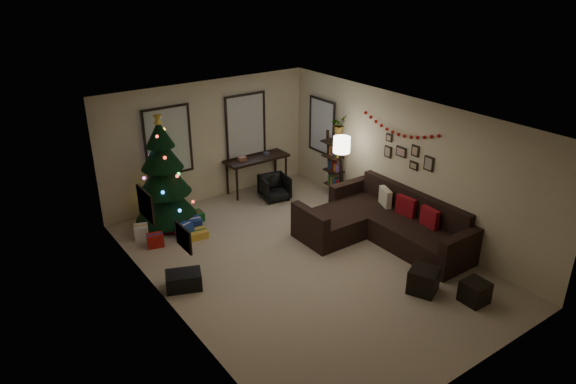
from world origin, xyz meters
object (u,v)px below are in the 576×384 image
object	(u,v)px
sofa	(383,224)
desk_chair	(275,187)
desk	(257,161)
christmas_tree	(164,179)
bookshelf	(334,166)

from	to	relation	value
sofa	desk_chair	bearing A→B (deg)	103.64
desk	desk_chair	distance (m)	0.79
christmas_tree	desk_chair	world-z (taller)	christmas_tree
bookshelf	desk_chair	bearing A→B (deg)	149.37
christmas_tree	bookshelf	world-z (taller)	christmas_tree
desk	bookshelf	bearing A→B (deg)	-47.66
christmas_tree	desk	distance (m)	2.48
christmas_tree	bookshelf	distance (m)	3.79
christmas_tree	desk_chair	distance (m)	2.61
desk	christmas_tree	bearing A→B (deg)	-171.49
desk_chair	sofa	bearing A→B (deg)	-66.79
sofa	bookshelf	xyz separation A→B (m)	(0.50, 2.08, 0.46)
bookshelf	sofa	bearing A→B (deg)	-103.45
sofa	desk_chair	xyz separation A→B (m)	(-0.67, 2.77, -0.02)
christmas_tree	sofa	bearing A→B (deg)	-44.01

